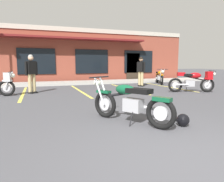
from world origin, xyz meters
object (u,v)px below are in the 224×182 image
(motorcycle_silver_naked, at_px, (159,77))
(person_in_shorts_foreground, at_px, (141,70))
(helmet_on_pavement, at_px, (183,120))
(person_by_back_row, at_px, (31,71))
(motorcycle_black_cruiser, at_px, (194,81))
(motorcycle_foreground_classic, at_px, (129,102))

(motorcycle_silver_naked, distance_m, person_in_shorts_foreground, 2.18)
(helmet_on_pavement, bearing_deg, person_by_back_row, 115.74)
(person_by_back_row, xyz_separation_m, helmet_on_pavement, (3.00, -6.22, -0.82))
(motorcycle_black_cruiser, relative_size, motorcycle_silver_naked, 1.00)
(person_in_shorts_foreground, bearing_deg, person_by_back_row, -170.97)
(person_by_back_row, relative_size, helmet_on_pavement, 6.44)
(motorcycle_silver_naked, relative_size, person_by_back_row, 1.19)
(person_in_shorts_foreground, relative_size, helmet_on_pavement, 6.44)
(motorcycle_black_cruiser, distance_m, motorcycle_silver_naked, 4.08)
(person_in_shorts_foreground, height_order, person_by_back_row, same)
(motorcycle_silver_naked, distance_m, person_by_back_row, 7.92)
(person_in_shorts_foreground, height_order, helmet_on_pavement, person_in_shorts_foreground)
(motorcycle_foreground_classic, height_order, motorcycle_silver_naked, same)
(person_by_back_row, bearing_deg, motorcycle_black_cruiser, -16.88)
(motorcycle_foreground_classic, xyz_separation_m, motorcycle_silver_naked, (5.59, 7.51, 0.00))
(motorcycle_foreground_classic, bearing_deg, helmet_on_pavement, -33.77)
(motorcycle_foreground_classic, xyz_separation_m, helmet_on_pavement, (0.93, -0.62, -0.33))
(motorcycle_foreground_classic, height_order, helmet_on_pavement, motorcycle_foreground_classic)
(motorcycle_black_cruiser, height_order, person_by_back_row, person_by_back_row)
(person_by_back_row, bearing_deg, motorcycle_silver_naked, 13.98)
(motorcycle_black_cruiser, bearing_deg, helmet_on_pavement, -133.41)
(motorcycle_foreground_classic, distance_m, helmet_on_pavement, 1.16)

